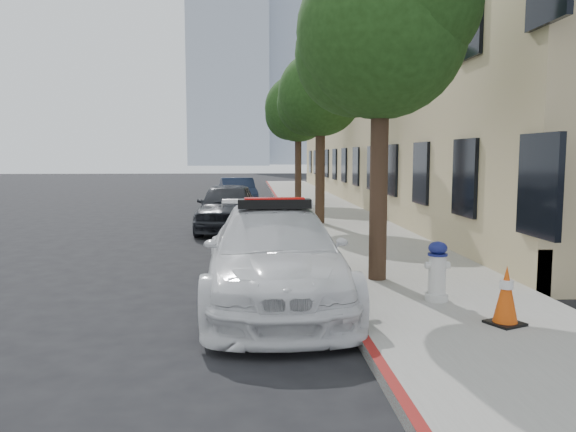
% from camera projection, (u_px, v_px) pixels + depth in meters
% --- Properties ---
extents(ground, '(120.00, 120.00, 0.00)m').
position_uv_depth(ground, '(215.00, 267.00, 11.43)').
color(ground, black).
rests_on(ground, ground).
extents(sidewalk, '(3.20, 50.00, 0.15)m').
position_uv_depth(sidewalk, '(325.00, 212.00, 21.58)').
color(sidewalk, gray).
rests_on(sidewalk, ground).
extents(curb_strip, '(0.12, 50.00, 0.15)m').
position_uv_depth(curb_strip, '(285.00, 213.00, 21.48)').
color(curb_strip, maroon).
rests_on(curb_strip, ground).
extents(building, '(8.00, 36.00, 10.00)m').
position_uv_depth(building, '(430.00, 97.00, 26.38)').
color(building, tan).
rests_on(building, ground).
extents(tower_left, '(18.00, 14.00, 60.00)m').
position_uv_depth(tower_left, '(228.00, 32.00, 126.97)').
color(tower_left, '#9EA8B7').
rests_on(tower_left, ground).
extents(tower_right, '(14.00, 14.00, 44.00)m').
position_uv_depth(tower_right, '(282.00, 78.00, 143.58)').
color(tower_right, '#9EA8B7').
rests_on(tower_right, ground).
extents(tree_near, '(2.92, 2.82, 5.62)m').
position_uv_depth(tree_near, '(383.00, 32.00, 9.17)').
color(tree_near, black).
rests_on(tree_near, sidewalk).
extents(tree_mid, '(2.77, 2.64, 5.43)m').
position_uv_depth(tree_mid, '(322.00, 93.00, 17.11)').
color(tree_mid, black).
rests_on(tree_mid, sidewalk).
extents(tree_far, '(3.10, 3.00, 5.81)m').
position_uv_depth(tree_far, '(299.00, 108.00, 25.03)').
color(tree_far, black).
rests_on(tree_far, sidewalk).
extents(police_car, '(2.15, 5.12, 1.62)m').
position_uv_depth(police_car, '(275.00, 256.00, 8.53)').
color(police_car, white).
rests_on(police_car, ground).
extents(parked_car_mid, '(1.90, 4.34, 1.46)m').
position_uv_depth(parked_car_mid, '(228.00, 207.00, 16.86)').
color(parked_car_mid, '#22242A').
rests_on(parked_car_mid, ground).
extents(parked_car_far, '(1.82, 4.05, 1.29)m').
position_uv_depth(parked_car_far, '(238.00, 193.00, 24.27)').
color(parked_car_far, '#162037').
rests_on(parked_car_far, ground).
extents(fire_hydrant, '(0.36, 0.33, 0.87)m').
position_uv_depth(fire_hydrant, '(437.00, 272.00, 8.14)').
color(fire_hydrant, silver).
rests_on(fire_hydrant, sidewalk).
extents(traffic_cone, '(0.52, 0.52, 0.75)m').
position_uv_depth(traffic_cone, '(506.00, 295.00, 6.99)').
color(traffic_cone, black).
rests_on(traffic_cone, sidewalk).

